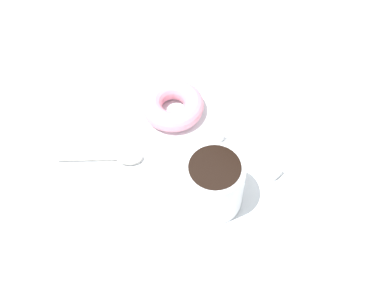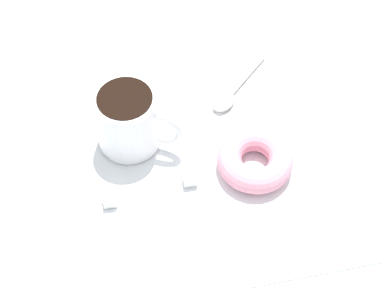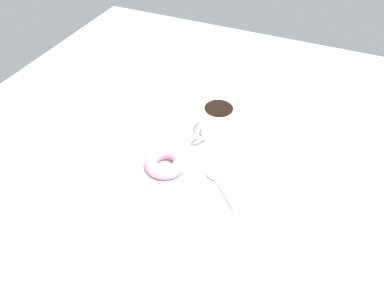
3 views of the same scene
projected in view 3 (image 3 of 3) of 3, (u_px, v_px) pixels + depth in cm
name	position (u px, v px, depth cm)	size (l,w,h in cm)	color
ground_plane	(195.00, 146.00, 87.61)	(120.00, 120.00, 2.00)	#B2BCC6
napkin	(192.00, 151.00, 84.76)	(35.27, 35.27, 0.30)	white
coffee_cup	(217.00, 122.00, 85.66)	(10.27, 7.65, 8.01)	white
donut	(165.00, 162.00, 79.83)	(9.05, 9.05, 2.94)	pink
spoon	(215.00, 179.00, 77.79)	(9.26, 9.50, 0.90)	#B7B2A8
sugar_cube	(189.00, 116.00, 92.76)	(1.53, 1.53, 1.53)	white
sugar_cube_extra	(178.00, 141.00, 85.84)	(1.62, 1.62, 1.62)	white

